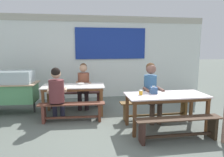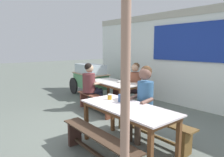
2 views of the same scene
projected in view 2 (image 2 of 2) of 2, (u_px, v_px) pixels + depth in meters
The scene contains 16 objects.
ground_plane at pixel (105, 129), 4.21m from camera, with size 40.00×40.00×0.00m, color slate.
backdrop_wall at pixel (181, 56), 5.73m from camera, with size 7.03×0.23×2.67m.
dining_table_far at pixel (114, 85), 5.52m from camera, with size 1.59×0.84×0.73m.
dining_table_near at pixel (127, 111), 3.26m from camera, with size 1.67×0.77×0.73m.
bench_far_back at pixel (130, 95), 5.91m from camera, with size 1.53×0.39×0.43m.
bench_far_front at pixel (95, 101), 5.24m from camera, with size 1.51×0.37×0.43m.
bench_near_back at pixel (151, 124), 3.67m from camera, with size 1.69×0.30×0.43m.
bench_near_front at pixel (98, 144), 2.96m from camera, with size 1.61×0.31×0.43m.
food_cart at pixel (90, 77), 6.99m from camera, with size 1.83×0.86×1.09m.
person_left_back_turned at pixel (91, 83), 5.47m from camera, with size 0.45×0.55×1.25m.
person_right_near_table at pixel (143, 98), 3.67m from camera, with size 0.42×0.53×1.34m.
person_center_facing at pixel (134, 82), 5.62m from camera, with size 0.46×0.55×1.24m.
tissue_box at pixel (123, 98), 3.49m from camera, with size 0.14×0.11×0.16m.
condiment_jar at pixel (110, 97), 3.68m from camera, with size 0.08×0.08×0.10m.
soup_bowl at pixel (121, 82), 5.42m from camera, with size 0.17×0.17×0.04m, color silver.
wooden_support_post at pixel (125, 104), 2.10m from camera, with size 0.10×0.10×2.16m, color tan.
Camera 2 is at (3.14, -2.48, 1.66)m, focal length 32.83 mm.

